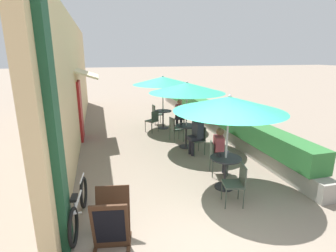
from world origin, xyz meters
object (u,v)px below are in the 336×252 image
object	(u,v)px
cafe_chair_far_left	(180,116)
menu_board	(112,220)
seated_patron_near_left	(221,149)
cafe_chair_far_back	(153,120)
patio_table_mid	(186,132)
coffee_cup_mid	(181,123)
cafe_chair_near_left	(216,156)
patio_umbrella_near	(229,104)
seated_patron_far_left	(180,113)
cafe_chair_mid_left	(199,138)
cafe_chair_far_right	(156,113)
cafe_chair_near_right	(237,181)
bicycle_leaning	(79,207)
patio_umbrella_mid	(187,88)
cafe_chair_mid_right	(175,127)
coffee_cup_near	(219,154)
patio_table_far	(163,116)
patio_table_near	(225,167)
patio_umbrella_far	(163,81)
seated_patron_mid_left	(196,133)

from	to	relation	value
cafe_chair_far_left	menu_board	xyz separation A→B (m)	(-3.10, -6.28, -0.08)
seated_patron_near_left	cafe_chair_far_back	xyz separation A→B (m)	(-0.88, 4.14, -0.17)
patio_table_mid	coffee_cup_mid	bearing A→B (deg)	139.23
cafe_chair_near_left	cafe_chair_far_left	world-z (taller)	same
patio_umbrella_near	seated_patron_far_left	xyz separation A→B (m)	(0.44, 4.95, -1.29)
cafe_chair_mid_left	cafe_chair_far_right	size ratio (longest dim) A/B	1.00
cafe_chair_near_right	bicycle_leaning	size ratio (longest dim) A/B	0.50
cafe_chair_mid_left	cafe_chair_far_left	world-z (taller)	same
patio_umbrella_mid	seated_patron_far_left	size ratio (longest dim) A/B	1.93
cafe_chair_mid_left	cafe_chair_mid_right	xyz separation A→B (m)	(-0.39, 1.34, 0.00)
seated_patron_near_left	cafe_chair_far_back	world-z (taller)	seated_patron_near_left
cafe_chair_far_left	menu_board	distance (m)	7.01
coffee_cup_near	cafe_chair_mid_right	world-z (taller)	cafe_chair_mid_right
patio_table_mid	menu_board	world-z (taller)	menu_board
seated_patron_near_left	patio_table_far	world-z (taller)	seated_patron_near_left
patio_table_near	menu_board	distance (m)	2.89
patio_table_mid	menu_board	distance (m)	4.85
coffee_cup_near	patio_table_mid	size ratio (longest dim) A/B	0.12
patio_umbrella_mid	cafe_chair_far_left	size ratio (longest dim) A/B	2.78
patio_table_mid	seated_patron_far_left	bearing A→B (deg)	78.53
cafe_chair_near_left	coffee_cup_mid	distance (m)	2.29
patio_umbrella_near	bicycle_leaning	distance (m)	3.61
cafe_chair_far_right	menu_board	bearing A→B (deg)	-23.57
cafe_chair_mid_left	patio_umbrella_far	distance (m)	3.44
cafe_chair_mid_left	seated_patron_mid_left	world-z (taller)	seated_patron_mid_left
coffee_cup_near	cafe_chair_far_left	world-z (taller)	cafe_chair_far_left
cafe_chair_mid_left	seated_patron_far_left	size ratio (longest dim) A/B	0.70
seated_patron_near_left	menu_board	xyz separation A→B (m)	(-2.81, -1.89, -0.25)
cafe_chair_near_left	seated_patron_far_left	distance (m)	4.28
cafe_chair_mid_right	seated_patron_far_left	bearing A→B (deg)	146.76
patio_table_near	cafe_chair_far_right	distance (m)	5.96
patio_umbrella_mid	menu_board	bearing A→B (deg)	-122.88
cafe_chair_near_right	cafe_chair_near_left	bearing A→B (deg)	6.30
patio_table_far	cafe_chair_far_left	bearing A→B (deg)	-17.86
patio_umbrella_near	menu_board	distance (m)	3.27
seated_patron_mid_left	cafe_chair_mid_right	xyz separation A→B (m)	(-0.28, 1.36, -0.17)
patio_umbrella_mid	cafe_chair_far_left	distance (m)	2.69
patio_umbrella_mid	bicycle_leaning	bearing A→B (deg)	-133.21
coffee_cup_mid	menu_board	bearing A→B (deg)	-120.84
patio_umbrella_near	patio_table_far	bearing A→B (deg)	91.88
cafe_chair_near_right	patio_table_mid	world-z (taller)	cafe_chair_near_right
patio_umbrella_near	seated_patron_far_left	bearing A→B (deg)	84.87
cafe_chair_mid_left	patio_umbrella_far	xyz separation A→B (m)	(-0.38, 3.10, 1.46)
cafe_chair_far_right	cafe_chair_far_back	distance (m)	1.21
patio_umbrella_near	cafe_chair_near_left	distance (m)	1.62
cafe_chair_mid_right	seated_patron_mid_left	bearing A→B (deg)	1.70
cafe_chair_near_right	cafe_chair_mid_left	distance (m)	2.88
patio_table_near	cafe_chair_near_left	bearing A→B (deg)	82.95
cafe_chair_far_right	menu_board	xyz separation A→B (m)	(-2.29, -7.18, -0.08)
patio_umbrella_mid	patio_umbrella_far	distance (m)	2.43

